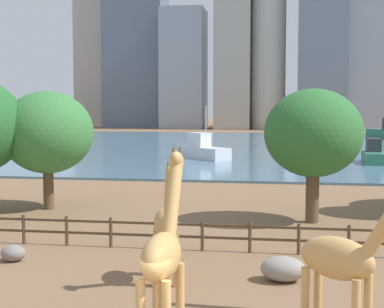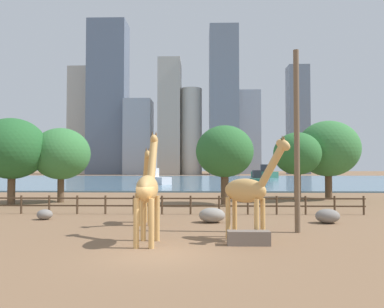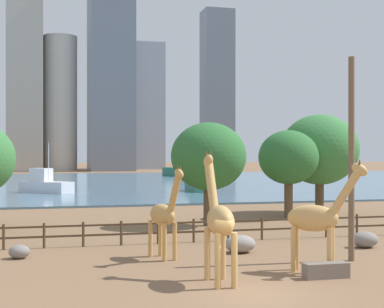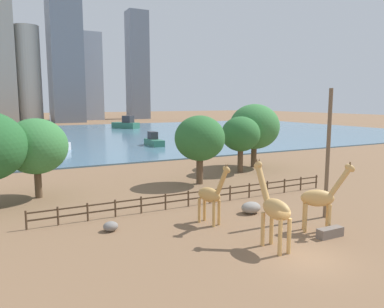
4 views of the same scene
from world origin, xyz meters
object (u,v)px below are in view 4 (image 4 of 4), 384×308
at_px(giraffe_tall, 321,198).
at_px(feeding_trough, 330,232).
at_px(giraffe_companion, 211,195).
at_px(tree_left_large, 200,139).
at_px(utility_pole, 328,154).
at_px(boulder_by_pole, 111,226).
at_px(tree_center_broad, 241,134).
at_px(tree_left_small, 36,146).
at_px(boat_tug, 49,144).
at_px(boat_sailboat, 154,141).
at_px(boat_ferry, 126,124).
at_px(boulder_small, 251,208).
at_px(boulder_near_fence, 318,198).
at_px(giraffe_young, 274,208).
at_px(tree_right_tall, 254,127).

height_order(giraffe_tall, feeding_trough, giraffe_tall).
height_order(giraffe_companion, tree_left_large, tree_left_large).
relative_size(utility_pole, boulder_by_pole, 9.58).
height_order(giraffe_tall, tree_center_broad, tree_center_broad).
bearing_deg(tree_left_small, tree_left_large, -6.06).
bearing_deg(feeding_trough, boat_tug, 101.64).
xyz_separation_m(tree_center_broad, boat_sailboat, (0.43, 28.74, -3.49)).
distance_m(feeding_trough, tree_center_broad, 21.96).
distance_m(giraffe_tall, tree_left_small, 23.51).
bearing_deg(tree_center_broad, tree_left_small, -176.08).
distance_m(giraffe_tall, tree_center_broad, 20.64).
xyz_separation_m(boulder_by_pole, boat_tug, (1.32, 43.72, 0.87)).
bearing_deg(boulder_by_pole, tree_left_large, 39.28).
xyz_separation_m(tree_left_large, boat_sailboat, (7.62, 31.89, -3.60)).
height_order(giraffe_companion, boat_ferry, giraffe_companion).
height_order(utility_pole, tree_left_small, utility_pole).
bearing_deg(boulder_small, boat_ferry, 78.39).
height_order(boulder_near_fence, boulder_small, boulder_small).
xyz_separation_m(boulder_small, boat_ferry, (18.21, 88.63, 1.07)).
distance_m(giraffe_tall, giraffe_young, 4.54).
relative_size(giraffe_tall, tree_left_large, 0.67).
xyz_separation_m(utility_pole, tree_right_tall, (8.20, 19.63, 0.52)).
xyz_separation_m(boulder_small, feeding_trough, (1.36, -6.37, -0.14)).
xyz_separation_m(boulder_small, tree_center_broad, (8.63, 13.91, 4.12)).
height_order(giraffe_tall, giraffe_companion, giraffe_tall).
distance_m(boulder_small, feeding_trough, 6.52).
distance_m(giraffe_companion, utility_pole, 8.96).
bearing_deg(boulder_small, tree_left_large, 82.37).
xyz_separation_m(giraffe_tall, boulder_by_pole, (-12.00, 6.33, -1.92)).
xyz_separation_m(giraffe_tall, giraffe_young, (-4.47, -0.81, 0.15)).
height_order(boulder_near_fence, tree_center_broad, tree_center_broad).
bearing_deg(giraffe_tall, boulder_small, 142.30).
distance_m(feeding_trough, tree_left_small, 24.47).
distance_m(boulder_by_pole, boat_sailboat, 46.01).
distance_m(boulder_small, boat_ferry, 90.48).
xyz_separation_m(giraffe_companion, boat_tug, (-5.18, 45.51, -0.87)).
bearing_deg(boat_tug, boat_sailboat, 35.53).
relative_size(boulder_by_pole, feeding_trough, 0.54).
height_order(boulder_by_pole, boat_ferry, boat_ferry).
xyz_separation_m(giraffe_companion, feeding_trough, (5.34, -5.59, -1.76)).
xyz_separation_m(boulder_near_fence, tree_left_small, (-20.57, 12.47, 4.11)).
xyz_separation_m(giraffe_young, tree_right_tall, (15.37, 22.49, 2.79)).
bearing_deg(giraffe_tall, tree_left_large, 126.66).
xyz_separation_m(tree_right_tall, boat_sailboat, (-3.36, 26.29, -4.11)).
bearing_deg(boulder_by_pole, boat_ferry, 71.87).
relative_size(giraffe_companion, tree_right_tall, 0.54).
bearing_deg(boulder_near_fence, giraffe_companion, -176.34).
xyz_separation_m(tree_center_broad, tree_left_small, (-22.41, -1.54, -0.03)).
bearing_deg(tree_right_tall, boulder_near_fence, -108.90).
distance_m(tree_left_large, tree_left_small, 15.31).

